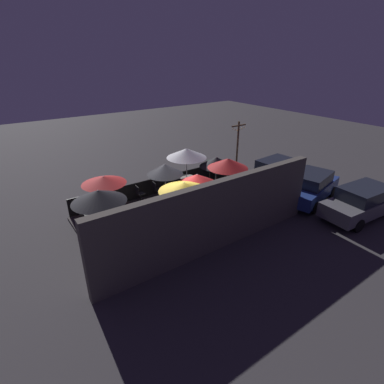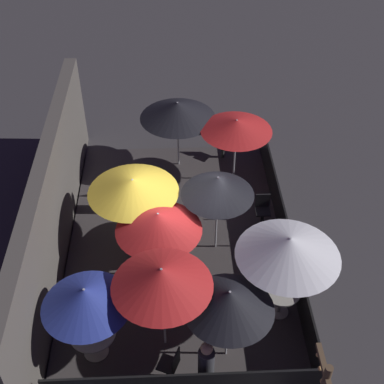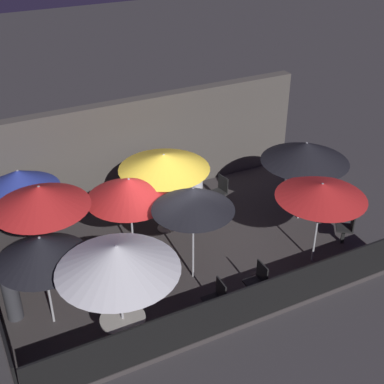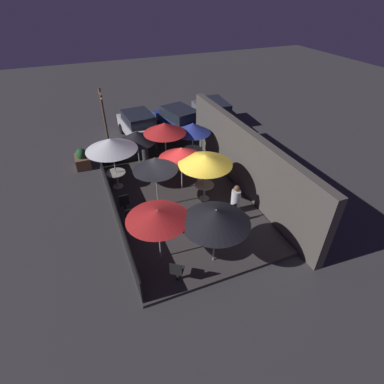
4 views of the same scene
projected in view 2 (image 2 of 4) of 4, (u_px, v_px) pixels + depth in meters
The scene contains 23 objects.
ground_plane at pixel (178, 248), 14.42m from camera, with size 60.00×60.00×0.00m, color #383538.
patio_deck at pixel (178, 247), 14.38m from camera, with size 8.88×5.77×0.12m.
building_wall at pixel (52, 210), 13.34m from camera, with size 10.48×0.36×3.02m.
fence_front at pixel (284, 229), 14.13m from camera, with size 8.68×0.05×0.95m.
patio_umbrella_0 at pixel (85, 298), 10.62m from camera, with size 1.85×1.85×2.17m.
patio_umbrella_1 at pixel (133, 186), 13.14m from camera, with size 2.28×2.28×2.18m.
patio_umbrella_2 at pixel (289, 247), 11.25m from camera, with size 2.27×2.27×2.48m.
patio_umbrella_3 at pixel (237, 125), 15.21m from camera, with size 2.08×2.08×2.14m.
patio_umbrella_4 at pixel (229, 300), 10.61m from camera, with size 1.87×1.87×2.15m.
patio_umbrella_5 at pixel (218, 186), 12.93m from camera, with size 1.82×1.82×2.39m.
patio_umbrella_6 at pixel (162, 277), 10.60m from camera, with size 2.08×2.08×2.49m.
patio_umbrella_7 at pixel (178, 110), 15.75m from camera, with size 2.26×2.26×2.26m.
patio_umbrella_8 at pixel (158, 222), 12.37m from camera, with size 2.06×2.06×2.11m.
dining_table_0 at pixel (93, 337), 11.49m from camera, with size 0.99×0.99×0.72m.
dining_table_1 at pixel (137, 226), 14.04m from camera, with size 0.82×0.82×0.77m.
dining_table_2 at pixel (281, 295), 12.29m from camera, with size 0.88×0.88×0.78m.
patio_chair_0 at pixel (171, 364), 11.05m from camera, with size 0.52×0.52×0.94m.
patio_chair_1 at pixel (224, 143), 17.05m from camera, with size 0.56×0.56×0.91m.
patio_chair_2 at pixel (270, 236), 13.89m from camera, with size 0.41×0.41×0.91m.
patio_chair_3 at pixel (263, 209), 14.65m from camera, with size 0.40×0.40×0.96m.
patio_chair_4 at pixel (128, 185), 15.46m from camera, with size 0.46×0.46×0.92m.
patron_0 at pixel (109, 194), 15.02m from camera, with size 0.54×0.54×1.32m.
patron_1 at pixel (206, 366), 10.87m from camera, with size 0.48×0.48×1.40m.
Camera 2 is at (-9.96, 0.04, 10.54)m, focal length 50.00 mm.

